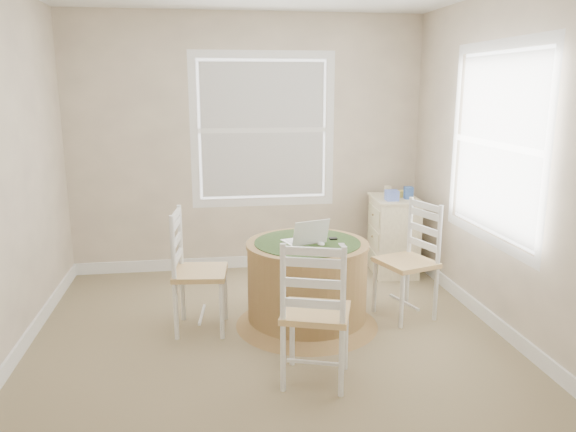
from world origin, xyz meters
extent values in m
cube|color=#8C7C59|center=(0.00, 0.00, -0.01)|extent=(3.60, 3.60, 0.02)
cube|color=beige|center=(0.00, 1.81, 1.30)|extent=(3.60, 0.02, 2.60)
cube|color=beige|center=(0.00, -1.81, 1.30)|extent=(3.60, 0.02, 2.60)
cube|color=beige|center=(1.81, 0.00, 1.30)|extent=(0.02, 3.60, 2.60)
cube|color=white|center=(0.00, 1.79, 0.06)|extent=(3.60, 0.02, 0.12)
cube|color=white|center=(-1.79, 0.00, 0.06)|extent=(0.02, 3.60, 0.12)
cube|color=white|center=(1.79, 0.00, 0.06)|extent=(0.02, 3.60, 0.12)
cylinder|color=olive|center=(0.33, 0.25, 0.37)|extent=(0.95, 0.95, 0.61)
cone|color=olive|center=(0.33, 0.25, 0.03)|extent=(1.15, 1.15, 0.07)
cylinder|color=olive|center=(0.33, 0.25, 0.67)|extent=(0.97, 0.97, 0.03)
cylinder|color=#304A20|center=(0.33, 0.25, 0.69)|extent=(0.84, 0.84, 0.01)
cone|color=#304A20|center=(0.33, 0.25, 0.63)|extent=(0.93, 0.93, 0.10)
cube|color=white|center=(0.30, 0.28, 0.69)|extent=(0.35, 0.29, 0.02)
cube|color=silver|center=(0.30, 0.28, 0.70)|extent=(0.27, 0.19, 0.00)
cube|color=black|center=(0.35, 0.15, 0.80)|extent=(0.30, 0.15, 0.19)
ellipsoid|color=white|center=(0.43, 0.17, 0.70)|extent=(0.06, 0.09, 0.03)
cube|color=#B7BABF|center=(0.58, 0.12, 0.69)|extent=(0.05, 0.09, 0.02)
cube|color=black|center=(0.55, 0.29, 0.69)|extent=(0.06, 0.05, 0.02)
cube|color=#F8EBBA|center=(1.44, 1.40, 0.39)|extent=(0.45, 0.59, 0.77)
cube|color=#F8EBBA|center=(1.44, 1.40, 0.78)|extent=(0.48, 0.63, 0.02)
cube|color=beige|center=(1.23, 1.41, 0.15)|extent=(0.04, 0.48, 0.16)
cube|color=beige|center=(1.23, 1.41, 0.39)|extent=(0.04, 0.48, 0.16)
cube|color=beige|center=(1.23, 1.41, 0.62)|extent=(0.04, 0.48, 0.16)
cube|color=#5870CA|center=(1.36, 1.26, 0.84)|extent=(0.13, 0.13, 0.10)
cube|color=#EBD453|center=(1.48, 1.43, 0.82)|extent=(0.16, 0.11, 0.06)
cube|color=#325497|center=(1.55, 1.31, 0.85)|extent=(0.09, 0.09, 0.12)
cylinder|color=beige|center=(1.42, 1.56, 0.84)|extent=(0.07, 0.07, 0.09)
camera|label=1|loc=(-0.44, -3.92, 1.89)|focal=35.00mm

